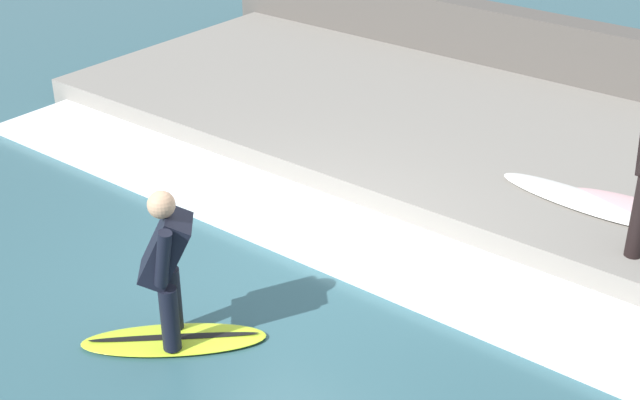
{
  "coord_description": "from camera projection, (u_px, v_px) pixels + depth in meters",
  "views": [
    {
      "loc": [
        -5.67,
        -4.86,
        4.88
      ],
      "look_at": [
        0.51,
        0.0,
        0.7
      ],
      "focal_mm": 50.0,
      "sensor_mm": 36.0,
      "label": 1
    }
  ],
  "objects": [
    {
      "name": "surfer_riding",
      "position": [
        167.0,
        260.0,
        7.58
      ],
      "size": [
        0.62,
        0.63,
        1.46
      ],
      "color": "black",
      "rests_on": "surfboard_riding"
    },
    {
      "name": "wave_foam_crest",
      "position": [
        344.0,
        238.0,
        9.5
      ],
      "size": [
        1.19,
        10.94,
        0.13
      ],
      "primitive_type": "cube",
      "color": "white",
      "rests_on": "ground_plane"
    },
    {
      "name": "ground_plane",
      "position": [
        289.0,
        281.0,
        8.88
      ],
      "size": [
        28.0,
        28.0,
        0.0
      ],
      "primitive_type": "plane",
      "color": "#335B66"
    },
    {
      "name": "surfboard_spare",
      "position": [
        581.0,
        200.0,
        9.55
      ],
      "size": [
        0.62,
        1.92,
        0.06
      ],
      "color": "white",
      "rests_on": "concrete_ledge"
    },
    {
      "name": "surfboard_riding",
      "position": [
        174.0,
        340.0,
        7.98
      ],
      "size": [
        1.48,
        1.55,
        0.07
      ],
      "color": "#BFE02D",
      "rests_on": "ground_plane"
    },
    {
      "name": "back_wall",
      "position": [
        562.0,
        61.0,
        12.88
      ],
      "size": [
        0.5,
        12.09,
        1.21
      ],
      "primitive_type": "cube",
      "color": "#544F49",
      "rests_on": "ground_plane"
    },
    {
      "name": "concrete_ledge",
      "position": [
        475.0,
        143.0,
        11.38
      ],
      "size": [
        4.4,
        11.51,
        0.37
      ],
      "primitive_type": "cube",
      "color": "gray",
      "rests_on": "ground_plane"
    }
  ]
}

